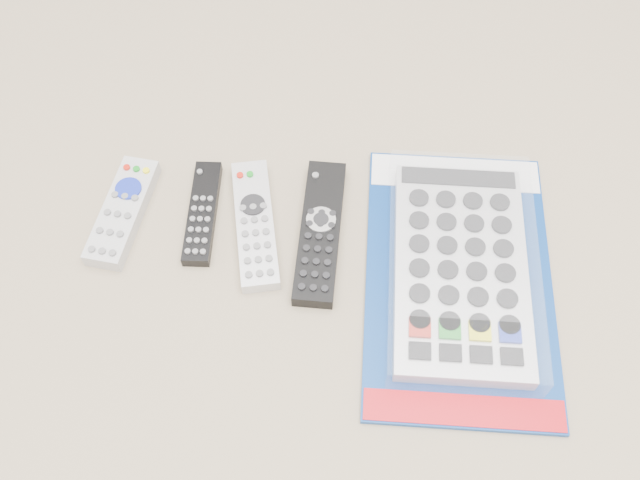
{
  "coord_description": "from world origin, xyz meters",
  "views": [
    {
      "loc": [
        0.03,
        -0.44,
        0.78
      ],
      "look_at": [
        0.02,
        0.02,
        0.01
      ],
      "focal_mm": 40.0,
      "sensor_mm": 36.0,
      "label": 1
    }
  ],
  "objects_px": {
    "remote_slim_black": "(202,213)",
    "remote_silver_dvd": "(255,224)",
    "remote_large_black": "(320,232)",
    "remote_small_grey": "(123,212)",
    "jumbo_remote_packaged": "(461,268)"
  },
  "relations": [
    {
      "from": "remote_small_grey",
      "to": "jumbo_remote_packaged",
      "type": "distance_m",
      "value": 0.44
    },
    {
      "from": "remote_silver_dvd",
      "to": "remote_small_grey",
      "type": "bearing_deg",
      "value": 166.47
    },
    {
      "from": "remote_small_grey",
      "to": "remote_large_black",
      "type": "bearing_deg",
      "value": 4.58
    },
    {
      "from": "remote_large_black",
      "to": "jumbo_remote_packaged",
      "type": "xyz_separation_m",
      "value": [
        0.17,
        -0.05,
        0.01
      ]
    },
    {
      "from": "remote_silver_dvd",
      "to": "remote_large_black",
      "type": "distance_m",
      "value": 0.08
    },
    {
      "from": "remote_slim_black",
      "to": "remote_silver_dvd",
      "type": "relative_size",
      "value": 0.8
    },
    {
      "from": "remote_slim_black",
      "to": "remote_silver_dvd",
      "type": "bearing_deg",
      "value": -13.06
    },
    {
      "from": "remote_small_grey",
      "to": "remote_large_black",
      "type": "distance_m",
      "value": 0.26
    },
    {
      "from": "remote_small_grey",
      "to": "remote_slim_black",
      "type": "bearing_deg",
      "value": 11.46
    },
    {
      "from": "remote_slim_black",
      "to": "jumbo_remote_packaged",
      "type": "bearing_deg",
      "value": -13.39
    },
    {
      "from": "remote_silver_dvd",
      "to": "remote_large_black",
      "type": "bearing_deg",
      "value": -15.57
    },
    {
      "from": "remote_slim_black",
      "to": "remote_large_black",
      "type": "distance_m",
      "value": 0.16
    },
    {
      "from": "remote_slim_black",
      "to": "remote_large_black",
      "type": "bearing_deg",
      "value": -9.35
    },
    {
      "from": "remote_small_grey",
      "to": "remote_silver_dvd",
      "type": "xyz_separation_m",
      "value": [
        0.17,
        -0.01,
        -0.0
      ]
    },
    {
      "from": "remote_large_black",
      "to": "jumbo_remote_packaged",
      "type": "relative_size",
      "value": 0.55
    }
  ]
}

